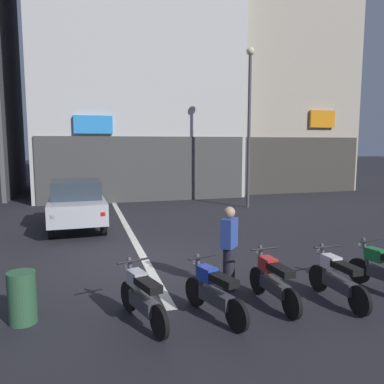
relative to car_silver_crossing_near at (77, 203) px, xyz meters
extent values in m
plane|color=#232328|center=(1.64, -4.23, -0.89)|extent=(120.00, 120.00, 0.00)
cube|color=silver|center=(1.64, 1.77, -0.88)|extent=(0.20, 18.00, 0.01)
cube|color=silver|center=(3.24, 10.26, 7.81)|extent=(10.61, 9.72, 17.39)
cube|color=#454543|center=(3.24, 5.35, 0.71)|extent=(10.19, 0.10, 3.20)
cube|color=#3399F2|center=(0.79, 5.28, 2.85)|extent=(1.77, 0.16, 0.83)
cube|color=#B2A893|center=(11.62, 10.26, 9.87)|extent=(9.26, 8.03, 21.51)
cube|color=#3E3A33|center=(11.62, 6.19, 0.71)|extent=(8.89, 0.10, 3.20)
cube|color=orange|center=(13.61, 6.12, 3.36)|extent=(1.59, 0.16, 0.97)
cylinder|color=black|center=(-0.81, 1.32, -0.57)|extent=(0.20, 0.64, 0.64)
cylinder|color=black|center=(0.74, 1.36, -0.57)|extent=(0.20, 0.64, 0.64)
cylinder|color=black|center=(-0.74, -1.28, -0.57)|extent=(0.20, 0.64, 0.64)
cylinder|color=black|center=(0.81, -1.24, -0.57)|extent=(0.20, 0.64, 0.64)
cube|color=#B7BABF|center=(0.00, 0.04, -0.14)|extent=(1.88, 4.15, 0.66)
cube|color=#2D3842|center=(0.00, -0.11, 0.47)|extent=(1.60, 2.01, 0.56)
cube|color=red|center=(-0.65, -2.00, -0.09)|extent=(0.14, 0.06, 0.12)
cube|color=red|center=(0.76, -1.96, -0.09)|extent=(0.14, 0.06, 0.12)
cylinder|color=#47474C|center=(7.33, 2.30, 2.42)|extent=(0.14, 0.14, 6.60)
sphere|color=beige|center=(7.33, 2.30, 5.90)|extent=(0.36, 0.36, 0.36)
cylinder|color=black|center=(0.91, -7.05, -0.63)|extent=(0.22, 0.52, 0.52)
cylinder|color=black|center=(1.24, -8.15, -0.63)|extent=(0.22, 0.52, 0.52)
cube|color=#38383D|center=(1.09, -7.65, -0.52)|extent=(0.40, 0.76, 0.22)
cube|color=black|center=(1.13, -7.80, -0.17)|extent=(0.38, 0.64, 0.12)
cube|color=#B2B5BA|center=(1.01, -7.40, -0.19)|extent=(0.31, 0.41, 0.24)
cylinder|color=#4C4C51|center=(0.95, -7.19, -0.25)|extent=(0.13, 0.25, 0.70)
cylinder|color=black|center=(0.98, -7.27, 0.07)|extent=(0.54, 0.19, 0.04)
sphere|color=silver|center=(0.92, -7.07, -0.09)|extent=(0.12, 0.12, 0.12)
cylinder|color=black|center=(2.08, -7.16, -0.63)|extent=(0.23, 0.52, 0.52)
cylinder|color=black|center=(2.43, -8.26, -0.63)|extent=(0.23, 0.52, 0.52)
cube|color=#38383D|center=(2.27, -7.76, -0.52)|extent=(0.42, 0.76, 0.22)
cube|color=black|center=(2.32, -7.90, -0.17)|extent=(0.39, 0.64, 0.12)
cube|color=#233DB7|center=(2.19, -7.51, -0.19)|extent=(0.32, 0.41, 0.24)
cylinder|color=#4C4C51|center=(2.12, -7.30, -0.25)|extent=(0.14, 0.25, 0.70)
cylinder|color=black|center=(2.15, -7.38, 0.07)|extent=(0.53, 0.20, 0.04)
sphere|color=silver|center=(2.08, -7.18, -0.09)|extent=(0.12, 0.12, 0.12)
cylinder|color=black|center=(3.40, -6.95, -0.63)|extent=(0.10, 0.52, 0.52)
cylinder|color=black|center=(3.47, -8.10, -0.63)|extent=(0.10, 0.52, 0.52)
cube|color=#38383D|center=(3.43, -7.58, -0.52)|extent=(0.24, 0.75, 0.22)
cube|color=black|center=(3.44, -7.73, -0.17)|extent=(0.26, 0.61, 0.12)
cube|color=red|center=(3.42, -7.32, -0.19)|extent=(0.24, 0.37, 0.24)
cylinder|color=#4C4C51|center=(3.41, -7.10, -0.25)|extent=(0.08, 0.24, 0.70)
cylinder|color=black|center=(3.41, -7.18, 0.07)|extent=(0.55, 0.07, 0.04)
sphere|color=silver|center=(3.40, -6.98, -0.09)|extent=(0.12, 0.12, 0.12)
cylinder|color=black|center=(4.59, -7.16, -0.63)|extent=(0.08, 0.52, 0.52)
cylinder|color=black|center=(4.63, -8.31, -0.63)|extent=(0.08, 0.52, 0.52)
cube|color=#38383D|center=(4.61, -7.78, -0.52)|extent=(0.22, 0.74, 0.22)
cube|color=black|center=(4.62, -7.94, -0.17)|extent=(0.24, 0.61, 0.12)
cube|color=silver|center=(4.61, -7.53, -0.19)|extent=(0.23, 0.37, 0.24)
cylinder|color=#4C4C51|center=(4.60, -7.31, -0.25)|extent=(0.08, 0.24, 0.70)
cylinder|color=black|center=(4.60, -7.39, 0.07)|extent=(0.55, 0.05, 0.04)
sphere|color=silver|center=(4.60, -7.18, -0.09)|extent=(0.12, 0.12, 0.12)
cylinder|color=black|center=(5.67, -7.00, -0.63)|extent=(0.18, 0.52, 0.52)
cube|color=#1E7238|center=(5.75, -7.36, -0.19)|extent=(0.29, 0.40, 0.24)
cylinder|color=#4C4C51|center=(5.70, -7.15, -0.25)|extent=(0.12, 0.25, 0.70)
cylinder|color=black|center=(5.72, -7.23, 0.07)|extent=(0.55, 0.15, 0.04)
sphere|color=silver|center=(5.67, -7.02, -0.09)|extent=(0.12, 0.12, 0.12)
cylinder|color=#23232D|center=(2.94, -6.61, -0.46)|extent=(0.24, 0.24, 0.86)
cube|color=#334CA5|center=(2.94, -6.61, 0.26)|extent=(0.41, 0.41, 0.58)
sphere|color=tan|center=(2.94, -6.61, 0.67)|extent=(0.22, 0.22, 0.22)
cylinder|color=#2D5938|center=(-0.78, -7.03, -0.46)|extent=(0.44, 0.44, 0.85)
camera|label=1|loc=(0.21, -13.49, 2.01)|focal=36.14mm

